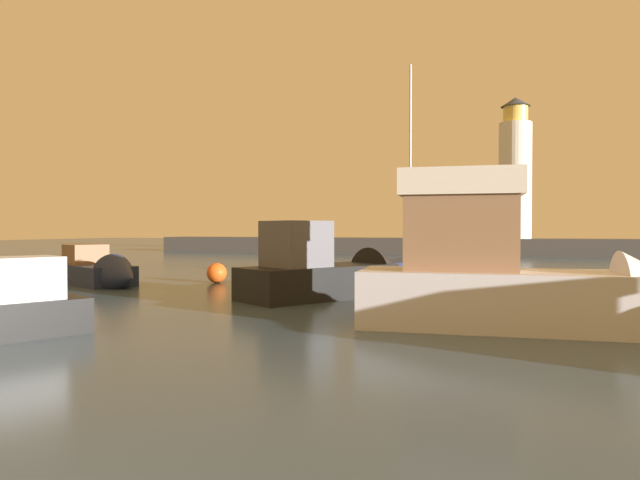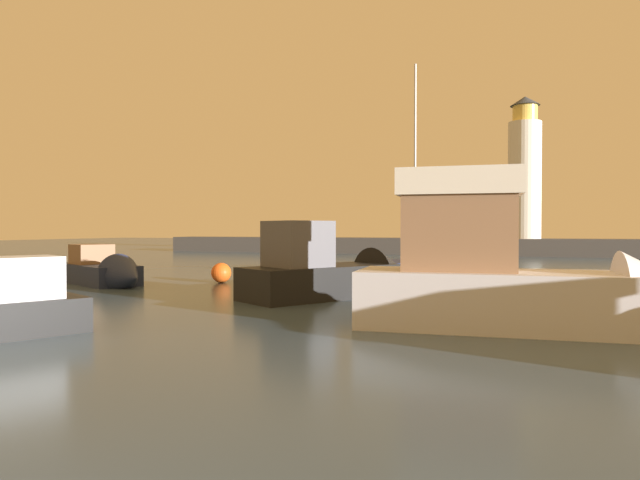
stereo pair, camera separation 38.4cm
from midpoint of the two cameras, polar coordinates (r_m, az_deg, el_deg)
name	(u,v)px [view 1 (the left image)]	position (r m, az deg, el deg)	size (l,w,h in m)	color
ground_plane	(429,278)	(31.59, 10.52, -3.80)	(220.00, 220.00, 0.00)	#384C60
breakwater	(469,247)	(60.63, 14.54, -0.65)	(70.68, 4.42, 1.71)	#423F3D
lighthouse	(515,172)	(60.70, 18.79, 6.48)	(3.19, 3.19, 14.17)	silver
motorboat_2	(339,273)	(23.03, 1.48, -3.32)	(6.46, 8.26, 3.54)	black
motorboat_3	(529,279)	(16.28, 19.60, -3.71)	(9.34, 3.37, 4.78)	silver
motorboat_4	(101,273)	(29.16, -21.45, -3.07)	(7.40, 5.06, 2.44)	#1E284C
sailboat_moored	(419,268)	(30.83, 9.53, -2.83)	(5.60, 8.76, 11.25)	#1E284C
mooring_buoy	(217,273)	(28.90, -10.69, -3.26)	(1.00, 1.00, 1.00)	#EA5919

